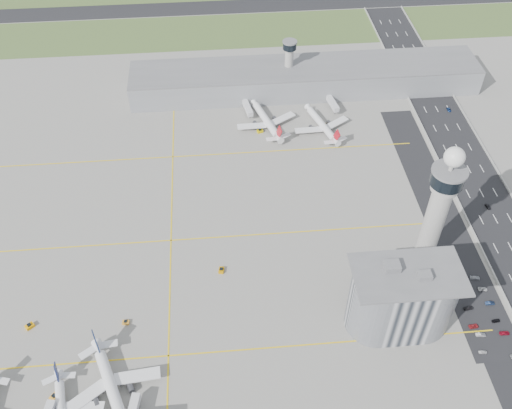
{
  "coord_description": "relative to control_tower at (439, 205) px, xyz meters",
  "views": [
    {
      "loc": [
        -16.26,
        -147.55,
        198.1
      ],
      "look_at": [
        0.0,
        35.0,
        15.0
      ],
      "focal_mm": 40.0,
      "sensor_mm": 36.0,
      "label": 1
    }
  ],
  "objects": [
    {
      "name": "ground",
      "position": [
        -72.0,
        -8.0,
        -35.04
      ],
      "size": [
        1000.0,
        1000.0,
        0.0
      ],
      "primitive_type": "plane",
      "color": "gray"
    },
    {
      "name": "grass_strip_0",
      "position": [
        -92.0,
        217.0,
        -35.0
      ],
      "size": [
        480.0,
        50.0,
        0.08
      ],
      "primitive_type": "cube",
      "color": "#4A5D2C",
      "rests_on": "ground"
    },
    {
      "name": "runway",
      "position": [
        -92.0,
        254.0,
        -34.98
      ],
      "size": [
        480.0,
        22.0,
        0.1
      ],
      "primitive_type": "cube",
      "color": "black",
      "rests_on": "ground"
    },
    {
      "name": "barrier_left",
      "position": [
        29.0,
        -8.0,
        -34.44
      ],
      "size": [
        0.6,
        500.0,
        1.2
      ],
      "primitive_type": "cube",
      "color": "#9E9E99",
      "rests_on": "ground"
    },
    {
      "name": "landside_road",
      "position": [
        18.0,
        -18.0,
        -35.0
      ],
      "size": [
        18.0,
        260.0,
        0.08
      ],
      "primitive_type": "cube",
      "color": "black",
      "rests_on": "ground"
    },
    {
      "name": "parking_lot",
      "position": [
        16.0,
        -30.0,
        -34.99
      ],
      "size": [
        20.0,
        44.0,
        0.1
      ],
      "primitive_type": "cube",
      "color": "black",
      "rests_on": "ground"
    },
    {
      "name": "taxiway_line_h_0",
      "position": [
        -112.0,
        -38.0,
        -35.04
      ],
      "size": [
        260.0,
        0.6,
        0.01
      ],
      "primitive_type": "cube",
      "color": "yellow",
      "rests_on": "ground"
    },
    {
      "name": "taxiway_line_h_1",
      "position": [
        -112.0,
        22.0,
        -35.04
      ],
      "size": [
        260.0,
        0.6,
        0.01
      ],
      "primitive_type": "cube",
      "color": "yellow",
      "rests_on": "ground"
    },
    {
      "name": "taxiway_line_h_2",
      "position": [
        -112.0,
        82.0,
        -35.04
      ],
      "size": [
        260.0,
        0.6,
        0.01
      ],
      "primitive_type": "cube",
      "color": "yellow",
      "rests_on": "ground"
    },
    {
      "name": "taxiway_line_v",
      "position": [
        -112.0,
        22.0,
        -35.04
      ],
      "size": [
        0.6,
        260.0,
        0.01
      ],
      "primitive_type": "cube",
      "color": "yellow",
      "rests_on": "ground"
    },
    {
      "name": "control_tower",
      "position": [
        0.0,
        0.0,
        0.0
      ],
      "size": [
        14.0,
        14.0,
        64.5
      ],
      "color": "#ADAAA5",
      "rests_on": "ground"
    },
    {
      "name": "secondary_tower",
      "position": [
        -42.0,
        142.0,
        -16.24
      ],
      "size": [
        8.6,
        8.6,
        31.9
      ],
      "color": "#ADAAA5",
      "rests_on": "ground"
    },
    {
      "name": "admin_building",
      "position": [
        -20.01,
        -30.0,
        -19.74
      ],
      "size": [
        42.0,
        24.0,
        33.5
      ],
      "color": "#B2B2B7",
      "rests_on": "ground"
    },
    {
      "name": "terminal_pier",
      "position": [
        -32.0,
        140.0,
        -27.14
      ],
      "size": [
        210.0,
        32.0,
        15.8
      ],
      "color": "gray",
      "rests_on": "ground"
    },
    {
      "name": "airplane_near_c",
      "position": [
        -131.78,
        -52.21,
        -28.86
      ],
      "size": [
        50.87,
        54.68,
        12.36
      ],
      "primitive_type": null,
      "rotation": [
        0.0,
        0.0,
        -1.2
      ],
      "color": "white",
      "rests_on": "ground"
    },
    {
      "name": "airplane_far_a",
      "position": [
        -59.2,
        106.04,
        -29.18
      ],
      "size": [
        46.19,
        50.4,
        11.73
      ],
      "primitive_type": null,
      "rotation": [
        0.0,
        0.0,
        1.86
      ],
      "color": "white",
      "rests_on": "ground"
    },
    {
      "name": "airplane_far_b",
      "position": [
        -28.35,
        99.68,
        -29.53
      ],
      "size": [
        43.73,
        47.59,
        11.02
      ],
      "primitive_type": null,
      "rotation": [
        0.0,
        0.0,
        1.88
      ],
      "color": "white",
      "rests_on": "ground"
    },
    {
      "name": "jet_bridge_far_0",
      "position": [
        -70.0,
        124.0,
        -32.19
      ],
      "size": [
        5.39,
        14.31,
        5.7
      ],
      "primitive_type": null,
      "rotation": [
        0.0,
        0.0,
        -1.4
      ],
      "color": "silver",
      "rests_on": "ground"
    },
    {
      "name": "jet_bridge_far_1",
      "position": [
        -20.0,
        124.0,
        -32.19
      ],
      "size": [
        5.39,
        14.31,
        5.7
      ],
      "primitive_type": null,
      "rotation": [
        0.0,
        0.0,
        -1.4
      ],
      "color": "silver",
      "rests_on": "ground"
    },
    {
      "name": "tug_0",
      "position": [
        -168.04,
        -19.98,
        -34.06
      ],
      "size": [
        4.1,
        3.95,
        1.97
      ],
      "primitive_type": null,
      "rotation": [
        0.0,
        0.0,
        2.26
      ],
      "color": "#FAA303",
      "rests_on": "ground"
    },
    {
      "name": "tug_1",
      "position": [
        -153.21,
        -51.64,
        -34.07
      ],
      "size": [
        3.89,
        4.05,
        1.95
      ],
      "primitive_type": null,
      "rotation": [
        0.0,
        0.0,
        -0.67
      ],
      "color": "#F6A42B",
      "rests_on": "ground"
    },
    {
      "name": "tug_2",
      "position": [
        -129.51,
        -21.51,
        -34.25
      ],
      "size": [
        2.9,
        2.13,
        1.59
      ],
      "primitive_type": null,
      "rotation": [
        0.0,
        0.0,
        1.48
      ],
      "color": "orange",
      "rests_on": "ground"
    },
    {
      "name": "tug_3",
      "position": [
        -89.54,
        1.88,
        -34.13
      ],
      "size": [
        2.77,
        3.52,
        1.83
      ],
      "primitive_type": null,
      "rotation": [
        0.0,
        0.0,
        2.93
      ],
      "color": "#CD8801",
      "rests_on": "ground"
    },
    {
      "name": "tug_4",
      "position": [
        -63.32,
        99.29,
        -34.11
      ],
      "size": [
        3.69,
        3.0,
        1.87
      ],
      "primitive_type": null,
      "rotation": [
        0.0,
        0.0,
        -1.3
      ],
      "color": "#CDB201",
      "rests_on": "ground"
    },
    {
      "name": "tug_5",
      "position": [
        -25.09,
        101.46,
        -34.25
      ],
      "size": [
        2.98,
        3.29,
        1.58
      ],
      "primitive_type": null,
      "rotation": [
        0.0,
        0.0,
        -2.62
      ],
      "color": "orange",
      "rests_on": "ground"
    },
    {
      "name": "car_lot_0",
      "position": [
        10.18,
        -47.51,
        -34.49
      ],
      "size": [
        3.33,
        1.58,
        1.1
      ],
      "primitive_type": "imported",
      "rotation": [
        0.0,
        0.0,
        1.48
      ],
      "color": "silver",
      "rests_on": "ground"
    },
    {
      "name": "car_lot_1",
      "position": [
        12.18,
        -39.92,
        -34.39
      ],
      "size": [
        4.05,
        1.74,
        1.3
      ],
      "primitive_type": "imported",
      "rotation": [
        0.0,
        0.0,
        1.48
      ],
      "color": "#AAAAAA",
      "rests_on": "ground"
    },
    {
      "name": "car_lot_2",
      "position": [
        10.83,
        -35.81,
        -34.47
      ],
      "size": [
        4.22,
        2.23,
        1.13
      ],
      "primitive_type": "imported",
      "rotation": [
        0.0,
        0.0,
        1.66
      ],
      "color": "maroon",
      "rests_on": "ground"
    },
    {
      "name": "car_lot_3",
      "position": [
        11.87,
        -27.09,
        -34.42
      ],
      "size": [
        4.47,
        2.4,
        1.23
      ],
      "primitive_type": "imported",
      "rotation": [
        0.0,
        0.0,
        1.73
      ],
      "color": "black",
      "rests_on": "ground"
    },
    {
      "name": "car_lot_4",
      "position": [
        11.25,
        -17.55,
        -34.42
      ],
      "size": [
        3.68,
        1.53,
        1.25
      ],
      "primitive_type": "imported",
      "rotation": [
        0.0,
        0.0,
        1.56
      ],
      "color": "navy",
      "rests_on": "ground"
    },
    {
      "name": "car_lot_5",
      "position": [
        12.05,
        -14.54,
        -34.41
      ],
      "size": [
        3.91,
        1.57,
        1.26
      ],
      "primitive_type": "imported",
      "rotation": [
        0.0,
        0.0,
        1.63
      ],
      "color": "white",
      "rests_on": "ground"
    },
    {
      "name": "car_lot_7",
      "position": [
        22.03,
        -40.03,
        -34.44
      ],
      "size": [
        4.13,
        1.7,
        1.2
      ],
      "primitive_type": "imported",
      "rotation": [
        0.0,
        0.0,
        1.56
      ],
      "color": "maroon",
      "rests_on": "ground"
    },
    {
      "name": "car_lot_8",
      "position": [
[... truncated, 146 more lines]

